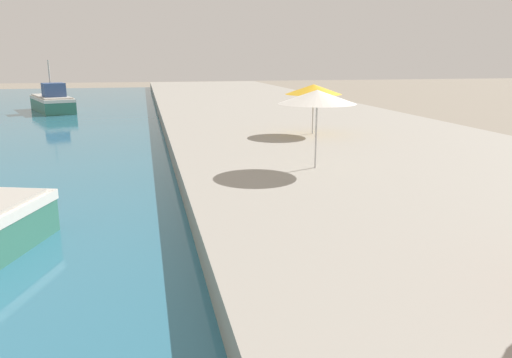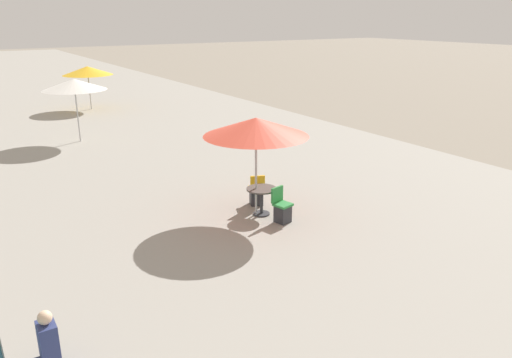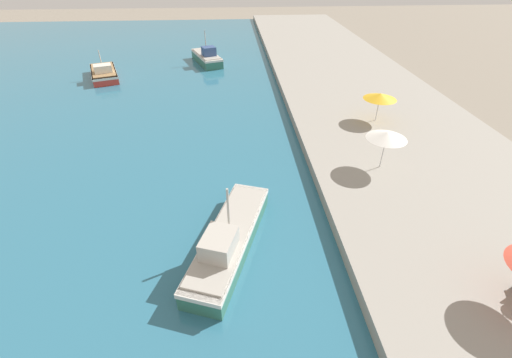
% 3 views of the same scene
% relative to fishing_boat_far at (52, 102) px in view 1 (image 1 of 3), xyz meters
% --- Properties ---
extents(quay_promenade, '(16.00, 90.00, 0.79)m').
position_rel_fishing_boat_far_xyz_m(quay_promenade, '(16.45, -11.26, -0.47)').
color(quay_promenade, gray).
rests_on(quay_promenade, ground_plane).
extents(fishing_boat_far, '(4.59, 7.42, 4.19)m').
position_rel_fishing_boat_far_xyz_m(fishing_boat_far, '(0.00, 0.00, 0.00)').
color(fishing_boat_far, '#33705B').
rests_on(fishing_boat_far, water_basin).
extents(cafe_umbrella_white, '(2.59, 2.59, 2.60)m').
position_rel_fishing_boat_far_xyz_m(cafe_umbrella_white, '(12.97, -28.51, 2.29)').
color(cafe_umbrella_white, '#B7B7B7').
rests_on(cafe_umbrella_white, quay_promenade).
extents(cafe_umbrella_striped, '(2.72, 2.72, 2.39)m').
position_rel_fishing_boat_far_xyz_m(cafe_umbrella_striped, '(15.38, -21.15, 2.07)').
color(cafe_umbrella_striped, '#B7B7B7').
rests_on(cafe_umbrella_striped, quay_promenade).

